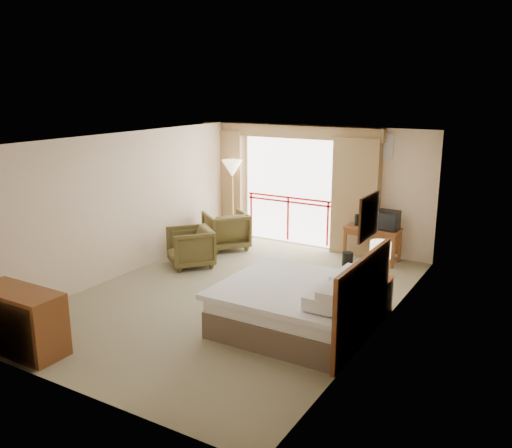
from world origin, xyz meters
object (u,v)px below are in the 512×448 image
Objects in this scene: tv at (388,220)px; armchair_near at (191,265)px; bed at (300,305)px; dresser at (20,321)px; floor_lamp at (232,171)px; armchair_far at (226,248)px; table_lamp at (380,251)px; desk at (373,234)px; nightstand at (377,296)px; side_table at (201,243)px; wastebasket at (348,259)px.

armchair_near is (-3.35, -2.13, -0.91)m from tv.
bed is 1.62× the size of dresser.
tv is at bearing 0.58° from floor_lamp.
armchair_near is 0.65× the size of dresser.
table_lamp is at bearing 105.24° from armchair_far.
nightstand is at bearing -73.19° from desk.
desk is 2.23× the size of side_table.
table_lamp reaches higher than side_table.
bed is 3.17m from wastebasket.
bed reaches higher than wastebasket.
armchair_near is 0.46× the size of floor_lamp.
tv is at bearing 104.42° from table_lamp.
bed is 1.57m from table_lamp.
dresser reaches higher than wastebasket.
nightstand is 1.36× the size of tv.
bed reaches higher than nightstand.
bed is 5.20m from floor_lamp.
armchair_near is (-3.05, -2.18, -0.56)m from desk.
nightstand is 4.16m from side_table.
tv reaches higher than bed.
tv is at bearing 100.70° from nightstand.
armchair_far is 1.38m from armchair_near.
dresser is (-2.83, -6.25, -0.12)m from desk.
table_lamp reaches higher than desk.
nightstand is 4.01m from armchair_near.
floor_lamp is at bearing 150.72° from table_lamp.
table_lamp is at bearing 56.25° from bed.
desk is 3.79m from armchair_near.
floor_lamp is (-0.34, 2.09, 1.61)m from armchair_near.
bed reaches higher than side_table.
table_lamp reaches higher than nightstand.
desk is at bearing 63.14° from dresser.
bed is 3.71× the size of table_lamp.
armchair_far is 0.49× the size of floor_lamp.
armchair_far is at bearing 152.99° from nightstand.
bed is at bearing -45.70° from floor_lamp.
bed is 4.36m from armchair_far.
table_lamp is at bearing -54.84° from tv.
tv reaches higher than nightstand.
tv is 6.96m from dresser.
desk reaches higher than nightstand.
tv is (0.16, 3.65, 0.53)m from bed.
floor_lamp is at bearing 92.66° from dresser.
dresser is (-3.76, -3.69, 0.15)m from nightstand.
nightstand is 0.68× the size of armchair_near.
desk is 3.57m from side_table.
nightstand reaches higher than armchair_far.
floor_lamp reaches higher than wastebasket.
wastebasket is (-1.25, 1.93, -0.89)m from table_lamp.
dresser is at bearing -113.84° from wastebasket.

